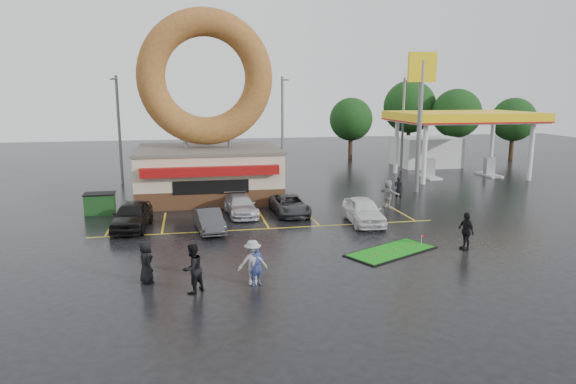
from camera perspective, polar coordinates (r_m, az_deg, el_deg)
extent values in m
plane|color=black|center=(26.31, -0.98, -6.01)|extent=(120.00, 120.00, 0.00)
cube|color=#472B19|center=(38.45, -8.77, 0.31)|extent=(10.00, 8.00, 1.20)
cube|color=beige|center=(38.16, -8.84, 2.89)|extent=(10.00, 8.00, 2.30)
cube|color=#59544C|center=(38.00, -8.90, 4.76)|extent=(10.20, 8.20, 0.20)
cube|color=maroon|center=(33.88, -8.57, 2.28)|extent=(9.00, 0.60, 0.60)
cylinder|color=slate|center=(37.91, -11.36, 5.72)|extent=(0.30, 0.30, 1.20)
cylinder|color=slate|center=(38.02, -6.51, 5.88)|extent=(0.30, 0.30, 1.20)
torus|color=brown|center=(37.78, -9.14, 12.46)|extent=(9.60, 2.00, 9.60)
cylinder|color=silver|center=(44.52, 14.92, 4.02)|extent=(0.40, 0.40, 5.00)
cylinder|color=silver|center=(49.68, 25.39, 4.03)|extent=(0.40, 0.40, 5.00)
cylinder|color=silver|center=(49.95, 11.94, 4.90)|extent=(0.40, 0.40, 5.00)
cylinder|color=silver|center=(54.60, 21.70, 4.87)|extent=(0.40, 0.40, 5.00)
cube|color=silver|center=(49.25, 18.85, 7.67)|extent=(12.00, 8.00, 0.50)
cube|color=yellow|center=(49.24, 18.87, 8.02)|extent=(12.30, 8.30, 0.70)
cube|color=#99999E|center=(48.27, 15.43, 2.61)|extent=(0.90, 0.60, 1.60)
cube|color=#99999E|center=(51.21, 21.47, 2.71)|extent=(0.90, 0.60, 1.60)
cube|color=silver|center=(55.74, 15.06, 4.36)|extent=(6.00, 5.00, 3.00)
cylinder|color=slate|center=(40.73, 14.38, 6.95)|extent=(0.36, 0.36, 10.00)
cube|color=yellow|center=(40.67, 14.69, 13.28)|extent=(2.20, 0.30, 2.20)
cylinder|color=slate|center=(45.23, -18.23, 6.49)|extent=(0.24, 0.24, 9.00)
cylinder|color=slate|center=(44.12, -18.73, 11.82)|extent=(0.12, 2.00, 0.12)
cube|color=slate|center=(43.13, -18.91, 11.78)|extent=(0.40, 0.18, 0.12)
cylinder|color=slate|center=(46.62, -0.63, 7.17)|extent=(0.24, 0.24, 9.00)
cylinder|color=slate|center=(45.53, -0.41, 12.37)|extent=(0.12, 2.00, 0.12)
cube|color=slate|center=(44.54, -0.17, 12.33)|extent=(0.40, 0.18, 0.12)
cylinder|color=slate|center=(51.09, 12.64, 7.26)|extent=(0.24, 0.24, 9.00)
cylinder|color=slate|center=(50.07, 13.31, 11.97)|extent=(0.12, 2.00, 0.12)
cube|color=slate|center=(49.16, 13.79, 11.91)|extent=(0.40, 0.18, 0.12)
cylinder|color=#332114|center=(62.91, 18.01, 4.88)|extent=(0.50, 0.50, 2.88)
sphere|color=black|center=(62.64, 18.22, 8.30)|extent=(5.60, 5.60, 5.60)
cylinder|color=#332114|center=(64.38, 23.56, 4.47)|extent=(0.50, 0.50, 2.52)
sphere|color=black|center=(64.13, 23.79, 7.38)|extent=(4.90, 4.90, 4.90)
cylinder|color=#332114|center=(64.68, 13.20, 5.45)|extent=(0.50, 0.50, 3.24)
sphere|color=black|center=(64.41, 13.37, 9.20)|extent=(6.30, 6.30, 6.30)
cylinder|color=#332114|center=(59.99, 6.94, 4.89)|extent=(0.50, 0.50, 2.52)
sphere|color=black|center=(59.72, 7.02, 8.03)|extent=(4.90, 4.90, 4.90)
imported|color=black|center=(30.64, -16.94, -2.48)|extent=(2.29, 4.79, 1.58)
imported|color=#333335|center=(29.16, -8.75, -3.13)|extent=(1.80, 3.95, 1.26)
imported|color=#B9B9BF|center=(32.64, -5.31, -1.51)|extent=(2.11, 4.42, 1.24)
imported|color=#313033|center=(32.75, 0.19, -1.45)|extent=(2.21, 4.47, 1.22)
imported|color=silver|center=(30.79, 8.38, -2.08)|extent=(2.08, 4.63, 1.54)
imported|color=navy|center=(20.98, -3.50, -8.12)|extent=(0.73, 0.61, 1.70)
imported|color=black|center=(20.51, -10.58, -8.35)|extent=(1.21, 1.21, 1.97)
imported|color=#939396|center=(21.04, -3.94, -7.81)|extent=(1.22, 0.71, 1.87)
imported|color=black|center=(22.02, -15.51, -7.47)|extent=(0.86, 1.02, 1.78)
imported|color=black|center=(26.98, 19.16, -4.10)|extent=(0.58, 1.16, 1.90)
imported|color=gray|center=(35.15, 11.07, -0.21)|extent=(1.15, 1.85, 1.90)
imported|color=black|center=(37.55, 12.19, 0.37)|extent=(0.76, 0.75, 1.77)
cube|color=#1B481C|center=(34.89, -20.16, -1.29)|extent=(1.82, 1.24, 1.30)
cube|color=black|center=(25.85, 11.40, -6.49)|extent=(5.13, 3.98, 0.05)
cube|color=#168516|center=(25.84, 11.40, -6.42)|extent=(4.84, 3.69, 0.03)
cylinder|color=silver|center=(27.03, 14.61, -5.19)|extent=(0.02, 0.02, 0.54)
cube|color=red|center=(27.00, 14.77, -4.74)|extent=(0.14, 0.01, 0.10)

